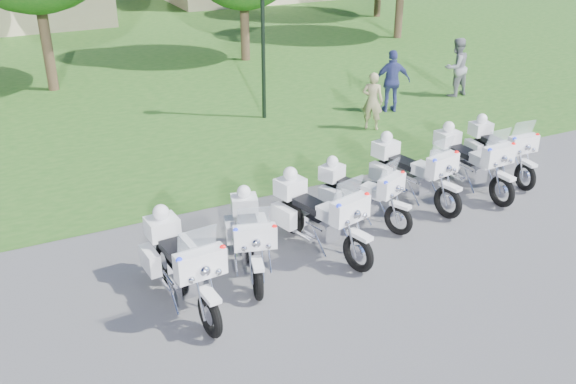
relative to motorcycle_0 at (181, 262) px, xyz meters
name	(u,v)px	position (x,y,z in m)	size (l,w,h in m)	color
ground	(352,252)	(3.40, 0.07, -0.74)	(100.00, 100.00, 0.00)	#56565B
grass_lawn	(87,19)	(3.40, 27.07, -0.74)	(100.00, 48.00, 0.01)	#25581B
motorcycle_0	(181,262)	(0.00, 0.00, 0.00)	(0.98, 2.65, 1.78)	black
motorcycle_1	(250,235)	(1.43, 0.46, -0.07)	(1.20, 2.35, 1.62)	black
motorcycle_2	(318,214)	(2.89, 0.53, -0.01)	(1.26, 2.58, 1.76)	black
motorcycle_3	(359,192)	(4.23, 1.16, -0.09)	(1.33, 2.17, 1.55)	black
motorcycle_4	(411,171)	(5.76, 1.47, -0.02)	(1.17, 2.54, 1.72)	black
motorcycle_5	(470,160)	(7.34, 1.39, -0.03)	(0.89, 2.55, 1.71)	black
motorcycle_6	(499,148)	(8.54, 1.72, -0.07)	(0.87, 2.39, 1.61)	black
lamp_post	(263,13)	(5.20, 8.12, 2.41)	(0.44, 0.44, 4.18)	black
bystander_a	(372,101)	(7.57, 5.82, 0.09)	(0.61, 0.40, 1.68)	tan
bystander_b	(456,68)	(11.88, 7.37, 0.23)	(0.94, 0.73, 1.94)	gray
bystander_c	(392,81)	(9.01, 6.92, 0.22)	(1.13, 0.47, 1.93)	navy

